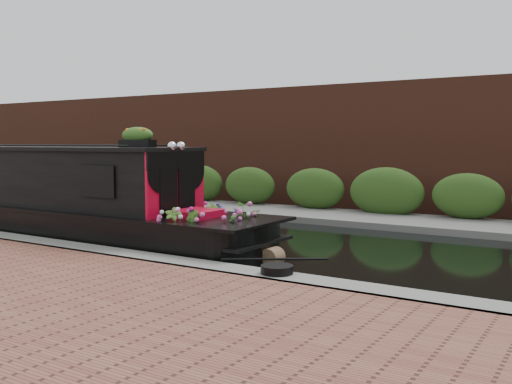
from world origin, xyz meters
The scene contains 8 objects.
ground centered at (0.00, 0.00, 0.00)m, with size 80.00×80.00×0.00m, color black.
near_bank_coping centered at (0.00, -3.30, 0.00)m, with size 40.00×0.60×0.50m, color slate.
far_bank_path centered at (0.00, 4.20, 0.00)m, with size 40.00×2.40×0.34m, color #63625E.
far_hedge centered at (0.00, 5.10, 0.00)m, with size 40.00×1.10×2.80m, color #2C4D19.
far_brick_wall centered at (0.00, 7.20, 0.00)m, with size 40.00×1.00×8.00m, color #592C1E.
narrowboat centered at (-3.20, -1.93, 0.78)m, with size 11.23×1.98×2.65m.
rope_fender centered at (2.77, -1.93, 0.17)m, with size 0.34×0.34×0.32m, color brown.
coiled_mooring_rope centered at (3.61, -3.22, 0.31)m, with size 0.47×0.47×0.12m, color black.
Camera 1 is at (7.69, -10.21, 2.14)m, focal length 40.00 mm.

